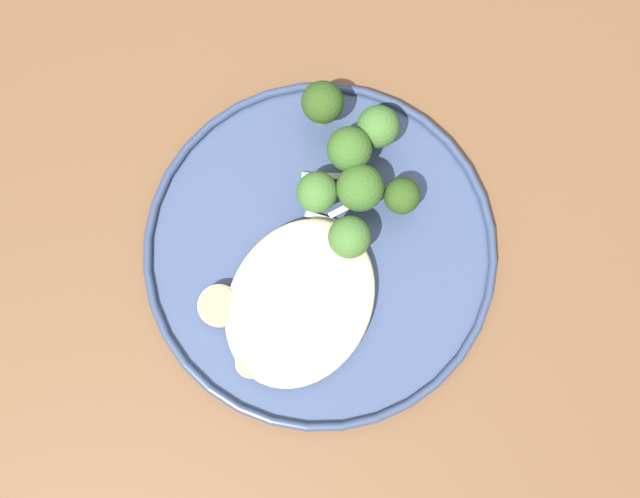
% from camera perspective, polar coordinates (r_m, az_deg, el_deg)
% --- Properties ---
extents(ground, '(6.00, 6.00, 0.00)m').
position_cam_1_polar(ground, '(1.39, -0.18, -7.47)').
color(ground, '#665B51').
extents(wooden_dining_table, '(1.40, 1.00, 0.74)m').
position_cam_1_polar(wooden_dining_table, '(0.73, -0.35, -5.19)').
color(wooden_dining_table, brown).
rests_on(wooden_dining_table, ground).
extents(dinner_plate, '(0.29, 0.29, 0.02)m').
position_cam_1_polar(dinner_plate, '(0.65, 0.00, -0.18)').
color(dinner_plate, '#38476B').
rests_on(dinner_plate, wooden_dining_table).
extents(noodle_bed, '(0.14, 0.11, 0.03)m').
position_cam_1_polar(noodle_bed, '(0.62, -1.47, -3.92)').
color(noodle_bed, beige).
rests_on(noodle_bed, dinner_plate).
extents(seared_scallop_front_small, '(0.03, 0.03, 0.01)m').
position_cam_1_polar(seared_scallop_front_small, '(0.63, 0.11, -0.61)').
color(seared_scallop_front_small, beige).
rests_on(seared_scallop_front_small, dinner_plate).
extents(seared_scallop_large_seared, '(0.02, 0.02, 0.01)m').
position_cam_1_polar(seared_scallop_large_seared, '(0.63, -5.01, -8.24)').
color(seared_scallop_large_seared, beige).
rests_on(seared_scallop_large_seared, dinner_plate).
extents(seared_scallop_tiny_bay, '(0.03, 0.03, 0.02)m').
position_cam_1_polar(seared_scallop_tiny_bay, '(0.63, -7.31, -4.14)').
color(seared_scallop_tiny_bay, beige).
rests_on(seared_scallop_tiny_bay, dinner_plate).
extents(seared_scallop_center_golden, '(0.03, 0.03, 0.01)m').
position_cam_1_polar(seared_scallop_center_golden, '(0.62, -0.11, -7.77)').
color(seared_scallop_center_golden, '#E5C689').
rests_on(seared_scallop_center_golden, dinner_plate).
extents(broccoli_floret_rear_charred, '(0.03, 0.03, 0.05)m').
position_cam_1_polar(broccoli_floret_rear_charred, '(0.62, -0.21, 4.11)').
color(broccoli_floret_rear_charred, '#89A356').
rests_on(broccoli_floret_rear_charred, dinner_plate).
extents(broccoli_floret_tall_stalk, '(0.03, 0.03, 0.05)m').
position_cam_1_polar(broccoli_floret_tall_stalk, '(0.64, 4.22, 8.78)').
color(broccoli_floret_tall_stalk, '#7A994C').
rests_on(broccoli_floret_tall_stalk, dinner_plate).
extents(broccoli_floret_right_tilted, '(0.03, 0.03, 0.06)m').
position_cam_1_polar(broccoli_floret_right_tilted, '(0.64, 0.18, 10.54)').
color(broccoli_floret_right_tilted, '#7A994C').
rests_on(broccoli_floret_right_tilted, dinner_plate).
extents(broccoli_floret_left_leaning, '(0.03, 0.03, 0.04)m').
position_cam_1_polar(broccoli_floret_left_leaning, '(0.63, 5.95, 3.81)').
color(broccoli_floret_left_leaning, '#7A994C').
rests_on(broccoli_floret_left_leaning, dinner_plate).
extents(broccoli_floret_near_rim, '(0.03, 0.03, 0.05)m').
position_cam_1_polar(broccoli_floret_near_rim, '(0.61, 2.07, 0.88)').
color(broccoli_floret_near_rim, '#7A994C').
rests_on(broccoli_floret_near_rim, dinner_plate).
extents(broccoli_floret_center_pile, '(0.04, 0.04, 0.06)m').
position_cam_1_polar(broccoli_floret_center_pile, '(0.63, 2.14, 7.19)').
color(broccoli_floret_center_pile, '#89A356').
rests_on(broccoli_floret_center_pile, dinner_plate).
extents(broccoli_floret_split_head, '(0.04, 0.04, 0.06)m').
position_cam_1_polar(broccoli_floret_split_head, '(0.62, 2.92, 4.41)').
color(broccoli_floret_split_head, '#7A994C').
rests_on(broccoli_floret_split_head, dinner_plate).
extents(onion_sliver_long_sliver, '(0.01, 0.05, 0.00)m').
position_cam_1_polar(onion_sliver_long_sliver, '(0.64, 1.17, 1.92)').
color(onion_sliver_long_sliver, silver).
rests_on(onion_sliver_long_sliver, dinner_plate).
extents(onion_sliver_pale_crescent, '(0.04, 0.03, 0.00)m').
position_cam_1_polar(onion_sliver_pale_crescent, '(0.65, 2.26, 3.20)').
color(onion_sliver_pale_crescent, silver).
rests_on(onion_sliver_pale_crescent, dinner_plate).
extents(onion_sliver_curled_piece, '(0.03, 0.05, 0.00)m').
position_cam_1_polar(onion_sliver_curled_piece, '(0.65, 0.90, 5.30)').
color(onion_sliver_curled_piece, silver).
rests_on(onion_sliver_curled_piece, dinner_plate).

